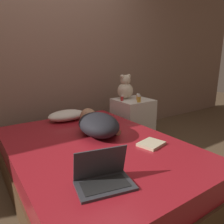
% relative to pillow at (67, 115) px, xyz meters
% --- Properties ---
extents(ground_plane, '(12.00, 12.00, 0.00)m').
position_rel_pillow_xyz_m(ground_plane, '(-0.07, -0.79, -0.50)').
color(ground_plane, brown).
extents(wall_back, '(8.00, 0.06, 2.60)m').
position_rel_pillow_xyz_m(wall_back, '(-0.07, 0.47, 0.80)').
color(wall_back, '#846656').
rests_on(wall_back, ground_plane).
extents(bed, '(1.40, 1.97, 0.44)m').
position_rel_pillow_xyz_m(bed, '(-0.07, -0.79, -0.28)').
color(bed, '#4C331E').
rests_on(bed, ground_plane).
extents(nightstand, '(0.47, 0.46, 0.61)m').
position_rel_pillow_xyz_m(nightstand, '(0.93, -0.11, -0.20)').
color(nightstand, silver).
rests_on(nightstand, ground_plane).
extents(pillow, '(0.45, 0.27, 0.12)m').
position_rel_pillow_xyz_m(pillow, '(0.00, 0.00, 0.00)').
color(pillow, beige).
rests_on(pillow, bed).
extents(person_lying, '(0.47, 0.74, 0.21)m').
position_rel_pillow_xyz_m(person_lying, '(0.08, -0.58, 0.04)').
color(person_lying, black).
rests_on(person_lying, bed).
extents(laptop, '(0.38, 0.28, 0.22)m').
position_rel_pillow_xyz_m(laptop, '(-0.34, -1.36, -0.01)').
color(laptop, '#333338').
rests_on(laptop, bed).
extents(teddy_bear, '(0.22, 0.22, 0.33)m').
position_rel_pillow_xyz_m(teddy_bear, '(0.87, -0.00, 0.25)').
color(teddy_bear, beige).
rests_on(teddy_bear, nightstand).
extents(bottle_red, '(0.04, 0.04, 0.08)m').
position_rel_pillow_xyz_m(bottle_red, '(0.74, -0.10, 0.14)').
color(bottle_red, '#B72D2D').
rests_on(bottle_red, nightstand).
extents(bottle_orange, '(0.04, 0.04, 0.09)m').
position_rel_pillow_xyz_m(bottle_orange, '(0.95, -0.19, 0.15)').
color(bottle_orange, orange).
rests_on(bottle_orange, nightstand).
extents(bottle_amber, '(0.05, 0.05, 0.09)m').
position_rel_pillow_xyz_m(bottle_amber, '(0.87, -0.29, 0.15)').
color(bottle_amber, gold).
rests_on(bottle_amber, nightstand).
extents(book, '(0.25, 0.22, 0.02)m').
position_rel_pillow_xyz_m(book, '(0.31, -1.10, -0.05)').
color(book, '#C6B793').
rests_on(book, bed).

